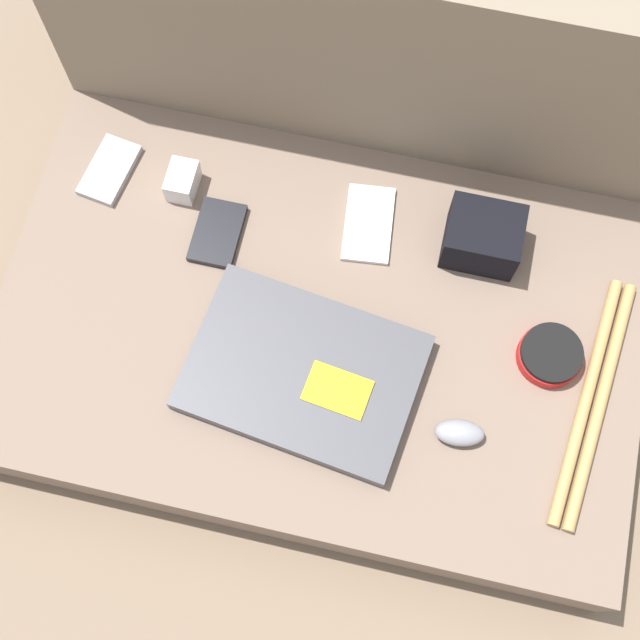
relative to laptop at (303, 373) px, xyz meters
The scene contains 12 objects.
ground_plane 0.16m from the laptop, 85.62° to the left, with size 8.00×8.00×0.00m, color #7A6651.
couch_seat 0.11m from the laptop, 85.62° to the left, with size 0.95×0.61×0.12m.
couch_backrest 0.50m from the laptop, 89.27° to the left, with size 0.95×0.20×0.50m.
laptop is the anchor object (origin of this frame).
computer_mouse 0.24m from the laptop, ahead, with size 0.07×0.05×0.03m.
speaker_puck 0.36m from the laptop, 16.96° to the left, with size 0.09×0.09×0.03m.
phone_silver 0.26m from the laptop, 133.50° to the left, with size 0.07×0.11×0.01m.
phone_black 0.26m from the laptop, 80.41° to the left, with size 0.08×0.13×0.01m.
phone_small 0.45m from the laptop, 145.50° to the left, with size 0.08×0.12×0.01m.
camera_pouch 0.33m from the laptop, 50.01° to the left, with size 0.11×0.09×0.08m.
charger_brick 0.35m from the laptop, 134.52° to the left, with size 0.04×0.06×0.04m.
drumstick_pair 0.41m from the laptop, ahead, with size 0.08×0.38×0.02m.
Camera 1 is at (0.09, -0.41, 1.36)m, focal length 50.00 mm.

